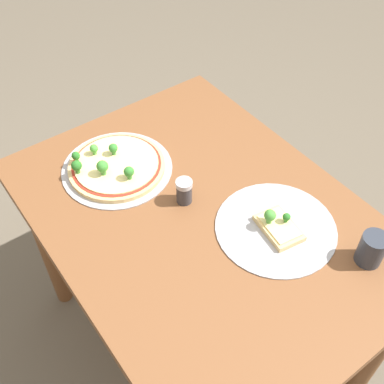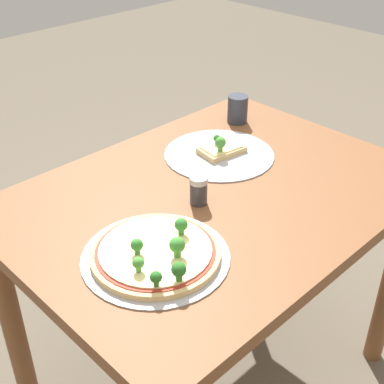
{
  "view_description": "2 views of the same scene",
  "coord_description": "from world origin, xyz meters",
  "views": [
    {
      "loc": [
        -0.65,
        0.51,
        1.71
      ],
      "look_at": [
        0.07,
        -0.01,
        0.75
      ],
      "focal_mm": 45.0,
      "sensor_mm": 36.0,
      "label": 1
    },
    {
      "loc": [
        0.85,
        0.79,
        1.46
      ],
      "look_at": [
        0.07,
        -0.01,
        0.75
      ],
      "focal_mm": 50.0,
      "sensor_mm": 36.0,
      "label": 2
    }
  ],
  "objects": [
    {
      "name": "ground_plane",
      "position": [
        0.0,
        0.0,
        0.0
      ],
      "size": [
        8.0,
        8.0,
        0.0
      ],
      "primitive_type": "plane",
      "color": "brown"
    },
    {
      "name": "dining_table",
      "position": [
        0.0,
        0.0,
        0.62
      ],
      "size": [
        1.05,
        0.77,
        0.73
      ],
      "color": "brown",
      "rests_on": "ground_plane"
    },
    {
      "name": "pizza_tray_slice",
      "position": [
        -0.15,
        -0.12,
        0.74
      ],
      "size": [
        0.32,
        0.32,
        0.07
      ],
      "color": "#A3A3A8",
      "rests_on": "dining_table"
    },
    {
      "name": "drinking_cup",
      "position": [
        -0.36,
        -0.24,
        0.77
      ],
      "size": [
        0.06,
        0.06,
        0.09
      ],
      "primitive_type": "cylinder",
      "color": "#2D333D",
      "rests_on": "dining_table"
    },
    {
      "name": "pizza_tray_whole",
      "position": [
        0.28,
        0.1,
        0.74
      ],
      "size": [
        0.32,
        0.32,
        0.07
      ],
      "color": "#A3A3A8",
      "rests_on": "dining_table"
    },
    {
      "name": "condiment_shaker",
      "position": [
        0.07,
        0.01,
        0.76
      ],
      "size": [
        0.05,
        0.05,
        0.07
      ],
      "color": "#333338",
      "rests_on": "dining_table"
    }
  ]
}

